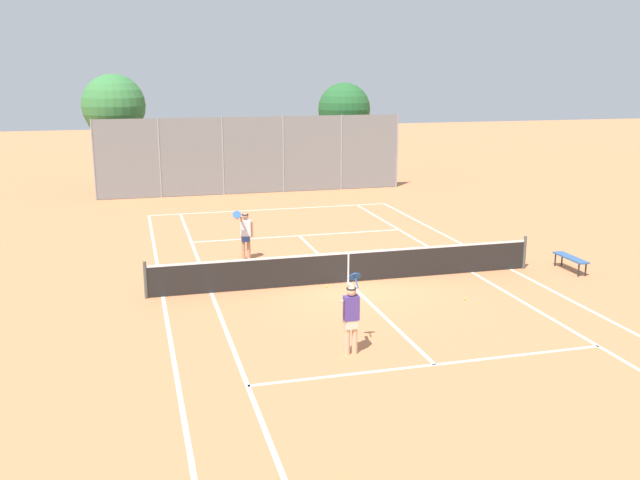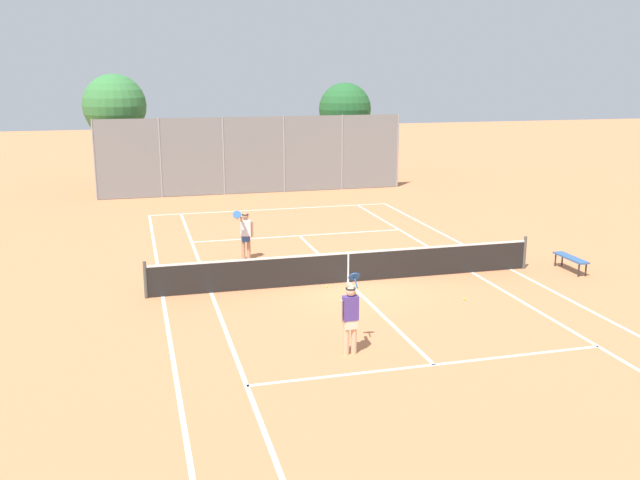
# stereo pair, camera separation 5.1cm
# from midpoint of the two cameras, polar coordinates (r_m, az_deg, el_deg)

# --- Properties ---
(ground_plane) EXTENTS (120.00, 120.00, 0.00)m
(ground_plane) POSITION_cam_midpoint_polar(r_m,az_deg,el_deg) (21.63, 2.19, -3.40)
(ground_plane) COLOR #CC7A4C
(court_line_markings) EXTENTS (11.10, 23.90, 0.01)m
(court_line_markings) POSITION_cam_midpoint_polar(r_m,az_deg,el_deg) (21.62, 2.19, -3.39)
(court_line_markings) COLOR silver
(court_line_markings) RESTS_ON ground
(tennis_net) EXTENTS (12.00, 0.10, 1.07)m
(tennis_net) POSITION_cam_midpoint_polar(r_m,az_deg,el_deg) (21.48, 2.20, -2.10)
(tennis_net) COLOR #474C47
(tennis_net) RESTS_ON ground
(player_near_side) EXTENTS (0.65, 0.74, 1.77)m
(player_near_side) POSITION_cam_midpoint_polar(r_m,az_deg,el_deg) (16.05, 2.40, -6.02)
(player_near_side) COLOR #D8A884
(player_near_side) RESTS_ON ground
(player_far_left) EXTENTS (0.76, 0.72, 1.77)m
(player_far_left) POSITION_cam_midpoint_polar(r_m,az_deg,el_deg) (24.08, -6.04, 0.58)
(player_far_left) COLOR tan
(player_far_left) RESTS_ON ground
(loose_tennis_ball_0) EXTENTS (0.07, 0.07, 0.07)m
(loose_tennis_ball_0) POSITION_cam_midpoint_polar(r_m,az_deg,el_deg) (20.39, 11.42, -4.63)
(loose_tennis_ball_0) COLOR #D1DB33
(loose_tennis_ball_0) RESTS_ON ground
(loose_tennis_ball_1) EXTENTS (0.07, 0.07, 0.07)m
(loose_tennis_ball_1) POSITION_cam_midpoint_polar(r_m,az_deg,el_deg) (21.11, 0.48, -3.72)
(loose_tennis_ball_1) COLOR #D1DB33
(loose_tennis_ball_1) RESTS_ON ground
(courtside_bench) EXTENTS (0.36, 1.50, 0.47)m
(courtside_bench) POSITION_cam_midpoint_polar(r_m,az_deg,el_deg) (24.06, 19.35, -1.41)
(courtside_bench) COLOR #33598C
(courtside_bench) RESTS_ON ground
(back_fence) EXTENTS (15.79, 0.08, 3.96)m
(back_fence) POSITION_cam_midpoint_polar(r_m,az_deg,el_deg) (36.95, -5.37, 6.77)
(back_fence) COLOR gray
(back_fence) RESTS_ON ground
(tree_behind_left) EXTENTS (3.25, 3.25, 6.06)m
(tree_behind_left) POSITION_cam_midpoint_polar(r_m,az_deg,el_deg) (39.04, -16.32, 10.08)
(tree_behind_left) COLOR brown
(tree_behind_left) RESTS_ON ground
(tree_behind_right) EXTENTS (2.95, 2.95, 5.55)m
(tree_behind_right) POSITION_cam_midpoint_polar(r_m,az_deg,el_deg) (40.88, 1.89, 10.27)
(tree_behind_right) COLOR brown
(tree_behind_right) RESTS_ON ground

